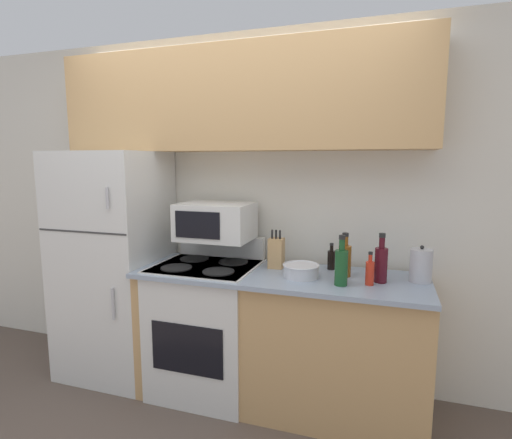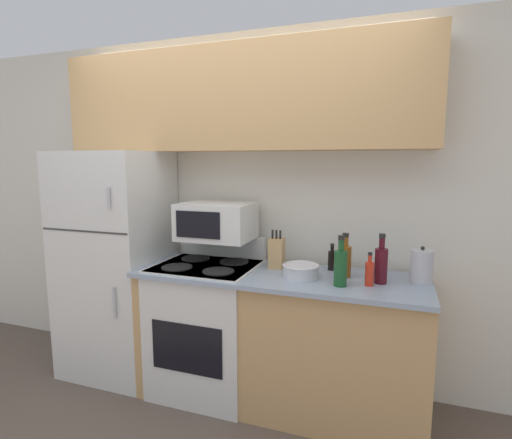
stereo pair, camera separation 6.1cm
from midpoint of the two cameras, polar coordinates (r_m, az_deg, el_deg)
ground_plane at (r=2.89m, az=-5.88°, el=-26.05°), size 12.00×12.00×0.00m
wall_back at (r=3.03m, az=-0.80°, el=1.56°), size 8.00×0.05×2.55m
lower_cabinets at (r=2.80m, az=3.88°, el=-16.54°), size 1.88×0.64×0.91m
refrigerator at (r=3.26m, az=-18.79°, el=-5.98°), size 0.74×0.66×1.70m
upper_cabinets at (r=2.87m, az=-2.12°, el=16.71°), size 2.61×0.31×0.70m
stove at (r=2.95m, az=-6.29°, el=-14.80°), size 0.69×0.63×1.08m
microwave at (r=2.83m, az=-5.05°, el=-0.25°), size 0.51×0.38×0.26m
knife_block at (r=2.74m, az=3.61°, el=-4.78°), size 0.10×0.09×0.26m
bowl at (r=2.54m, az=7.10°, el=-7.25°), size 0.23×0.23×0.08m
bottle_hot_sauce at (r=2.45m, az=16.59°, el=-7.30°), size 0.05×0.05×0.20m
bottle_whiskey at (r=2.59m, az=13.24°, el=-5.63°), size 0.08×0.08×0.28m
bottle_soy_sauce at (r=2.75m, az=11.42°, el=-5.62°), size 0.05×0.05×0.18m
bottle_wine_green at (r=2.40m, az=12.71°, el=-6.54°), size 0.08×0.08×0.30m
bottle_wine_red at (r=2.52m, az=18.10°, el=-6.05°), size 0.08×0.08×0.30m
kettle at (r=2.61m, az=23.21°, el=-6.19°), size 0.13×0.13×0.23m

